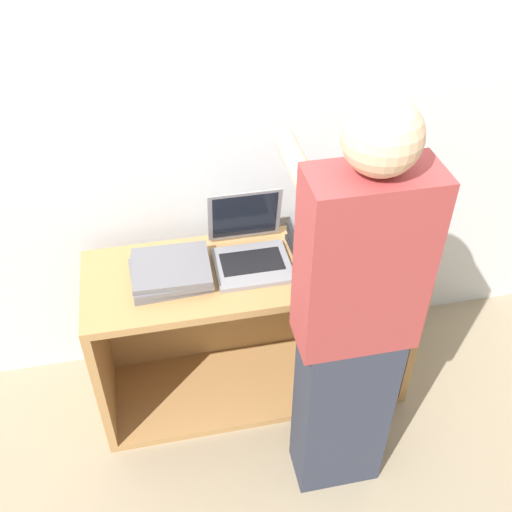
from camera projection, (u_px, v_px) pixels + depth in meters
name	position (u px, v px, depth m)	size (l,w,h in m)	color
ground_plane	(264.00, 426.00, 2.76)	(12.00, 12.00, 0.00)	gray
wall_back	(235.00, 130.00, 2.44)	(8.00, 0.05, 2.40)	silver
cart	(250.00, 320.00, 2.75)	(1.38, 0.49, 0.76)	#A87A47
laptop_open	(250.00, 248.00, 2.46)	(0.31, 0.32, 0.28)	gray
laptop_stack_left	(171.00, 271.00, 2.38)	(0.33, 0.28, 0.07)	slate
laptop_stack_right	(331.00, 244.00, 2.46)	(0.33, 0.28, 0.14)	gray
person	(353.00, 326.00, 2.06)	(0.40, 0.53, 1.71)	#2D3342
inventory_tag	(339.00, 240.00, 2.37)	(0.06, 0.02, 0.01)	red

